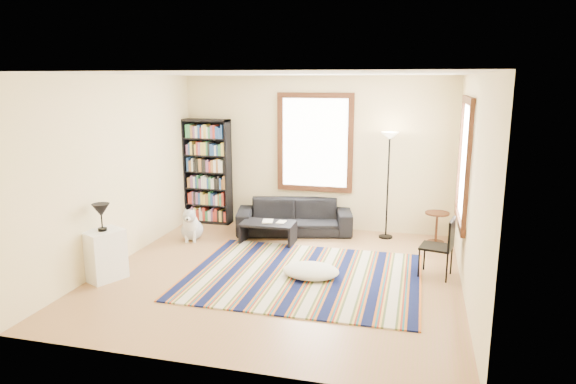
% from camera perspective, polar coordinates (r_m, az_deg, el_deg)
% --- Properties ---
extents(floor, '(5.00, 5.00, 0.10)m').
position_cam_1_polar(floor, '(7.45, -0.97, -9.48)').
color(floor, '#9D6647').
rests_on(floor, ground).
extents(ceiling, '(5.00, 5.00, 0.10)m').
position_cam_1_polar(ceiling, '(6.92, -1.06, 13.42)').
color(ceiling, white).
rests_on(ceiling, floor).
extents(wall_back, '(5.00, 0.10, 2.80)m').
position_cam_1_polar(wall_back, '(9.49, 3.09, 4.34)').
color(wall_back, beige).
rests_on(wall_back, floor).
extents(wall_front, '(5.00, 0.10, 2.80)m').
position_cam_1_polar(wall_front, '(4.70, -9.32, -4.15)').
color(wall_front, beige).
rests_on(wall_front, floor).
extents(wall_left, '(0.10, 5.00, 2.80)m').
position_cam_1_polar(wall_left, '(8.09, -18.71, 2.30)').
color(wall_left, beige).
rests_on(wall_left, floor).
extents(wall_right, '(0.10, 5.00, 2.80)m').
position_cam_1_polar(wall_right, '(6.83, 20.07, 0.45)').
color(wall_right, beige).
rests_on(wall_right, floor).
extents(window_back, '(1.20, 0.06, 1.60)m').
position_cam_1_polar(window_back, '(9.39, 3.01, 5.48)').
color(window_back, white).
rests_on(window_back, wall_back).
extents(window_right, '(0.06, 1.20, 1.60)m').
position_cam_1_polar(window_right, '(7.58, 19.03, 3.17)').
color(window_right, white).
rests_on(window_right, wall_right).
extents(rug, '(3.25, 2.60, 0.02)m').
position_cam_1_polar(rug, '(7.35, 1.71, -9.31)').
color(rug, '#0B123A').
rests_on(rug, floor).
extents(sofa, '(1.24, 2.17, 0.60)m').
position_cam_1_polar(sofa, '(9.29, 0.71, -2.75)').
color(sofa, black).
rests_on(sofa, floor).
extents(bookshelf, '(0.90, 0.30, 2.00)m').
position_cam_1_polar(bookshelf, '(9.95, -8.95, 2.25)').
color(bookshelf, black).
rests_on(bookshelf, floor).
extents(coffee_table, '(1.00, 0.73, 0.36)m').
position_cam_1_polar(coffee_table, '(8.76, -2.22, -4.52)').
color(coffee_table, black).
rests_on(coffee_table, floor).
extents(book_a, '(0.27, 0.22, 0.02)m').
position_cam_1_polar(book_a, '(8.73, -2.86, -3.27)').
color(book_a, beige).
rests_on(book_a, coffee_table).
extents(book_b, '(0.15, 0.20, 0.01)m').
position_cam_1_polar(book_b, '(8.71, -1.19, -3.33)').
color(book_b, beige).
rests_on(book_b, coffee_table).
extents(floor_cushion, '(0.89, 0.73, 0.20)m').
position_cam_1_polar(floor_cushion, '(7.29, 2.57, -8.75)').
color(floor_cushion, beige).
rests_on(floor_cushion, floor).
extents(floor_lamp, '(0.32, 0.32, 1.86)m').
position_cam_1_polar(floor_lamp, '(9.01, 11.02, 0.66)').
color(floor_lamp, black).
rests_on(floor_lamp, floor).
extents(side_table, '(0.42, 0.42, 0.54)m').
position_cam_1_polar(side_table, '(9.06, 16.16, -3.84)').
color(side_table, '#462011').
rests_on(side_table, floor).
extents(folding_chair, '(0.50, 0.48, 0.86)m').
position_cam_1_polar(folding_chair, '(7.52, 16.14, -5.89)').
color(folding_chair, black).
rests_on(folding_chair, floor).
extents(white_cabinet, '(0.56, 0.61, 0.70)m').
position_cam_1_polar(white_cabinet, '(7.59, -19.71, -6.60)').
color(white_cabinet, white).
rests_on(white_cabinet, floor).
extents(table_lamp, '(0.26, 0.26, 0.38)m').
position_cam_1_polar(table_lamp, '(7.44, -20.01, -2.66)').
color(table_lamp, black).
rests_on(table_lamp, white_cabinet).
extents(dog, '(0.54, 0.66, 0.58)m').
position_cam_1_polar(dog, '(9.05, -10.63, -3.45)').
color(dog, silver).
rests_on(dog, floor).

